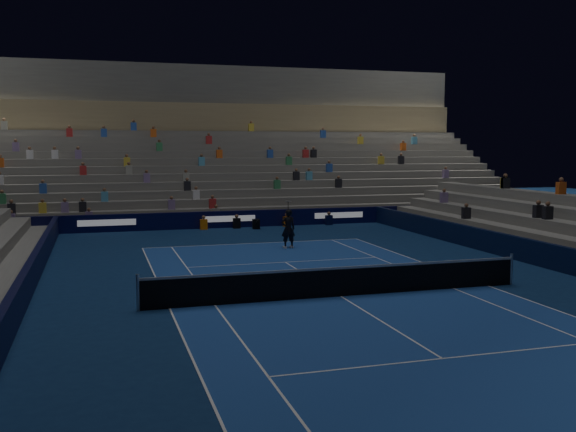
{
  "coord_description": "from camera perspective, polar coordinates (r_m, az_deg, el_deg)",
  "views": [
    {
      "loc": [
        -7.44,
        -19.04,
        4.84
      ],
      "look_at": [
        0.0,
        6.0,
        2.0
      ],
      "focal_mm": 40.08,
      "sensor_mm": 36.0,
      "label": 1
    }
  ],
  "objects": [
    {
      "name": "ground",
      "position": [
        21.01,
        4.7,
        -7.14
      ],
      "size": [
        90.0,
        90.0,
        0.0
      ],
      "primitive_type": "plane",
      "color": "#0C244D",
      "rests_on": "ground"
    },
    {
      "name": "court_surface",
      "position": [
        21.01,
        4.7,
        -7.12
      ],
      "size": [
        10.97,
        23.77,
        0.01
      ],
      "primitive_type": "cube",
      "color": "navy",
      "rests_on": "ground"
    },
    {
      "name": "sponsor_barrier_far",
      "position": [
        38.52,
        -5.3,
        -0.29
      ],
      "size": [
        44.0,
        0.25,
        1.0
      ],
      "primitive_type": "cube",
      "color": "black",
      "rests_on": "ground"
    },
    {
      "name": "sponsor_barrier_west",
      "position": [
        19.66,
        -22.89,
        -7.05
      ],
      "size": [
        0.25,
        37.0,
        1.0
      ],
      "primitive_type": "cube",
      "color": "black",
      "rests_on": "ground"
    },
    {
      "name": "grandstand_main",
      "position": [
        47.55,
        -7.56,
        4.39
      ],
      "size": [
        44.0,
        15.2,
        11.2
      ],
      "color": "#61615D",
      "rests_on": "ground"
    },
    {
      "name": "tennis_net",
      "position": [
        20.9,
        4.71,
        -5.79
      ],
      "size": [
        12.9,
        0.1,
        1.1
      ],
      "color": "#B2B2B7",
      "rests_on": "ground"
    },
    {
      "name": "tennis_player",
      "position": [
        30.54,
        0.01,
        -1.13
      ],
      "size": [
        0.69,
        0.45,
        1.88
      ],
      "primitive_type": "imported",
      "rotation": [
        0.0,
        0.0,
        3.15
      ],
      "color": "black",
      "rests_on": "ground"
    },
    {
      "name": "broadcast_camera",
      "position": [
        37.87,
        -2.85,
        -0.7
      ],
      "size": [
        0.49,
        0.9,
        0.57
      ],
      "color": "black",
      "rests_on": "ground"
    }
  ]
}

